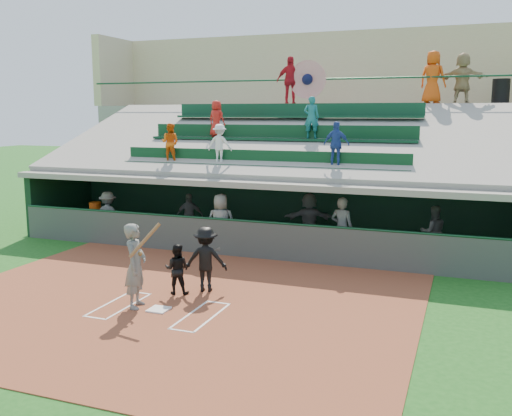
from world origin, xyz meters
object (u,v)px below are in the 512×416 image
at_px(home_plate, 159,309).
at_px(batter_at_plate, 136,265).
at_px(catcher, 177,269).
at_px(water_cooler, 95,208).
at_px(white_table, 94,224).
at_px(trash_bin, 501,92).

xyz_separation_m(home_plate, batter_at_plate, (-0.56, 0.02, 0.94)).
bearing_deg(batter_at_plate, home_plate, -1.84).
bearing_deg(catcher, home_plate, 84.50).
xyz_separation_m(batter_at_plate, water_cooler, (-5.37, 5.91, 0.04)).
distance_m(home_plate, catcher, 1.33).
distance_m(batter_at_plate, white_table, 8.03).
bearing_deg(trash_bin, white_table, -150.85).
height_order(home_plate, trash_bin, trash_bin).
xyz_separation_m(catcher, white_table, (-5.82, 4.73, -0.20)).
xyz_separation_m(home_plate, water_cooler, (-5.93, 5.93, 0.98)).
xyz_separation_m(home_plate, white_table, (-6.00, 5.91, 0.39)).
distance_m(catcher, water_cooler, 7.48).
bearing_deg(trash_bin, home_plate, -118.43).
height_order(catcher, water_cooler, catcher).
distance_m(catcher, white_table, 7.50).
height_order(water_cooler, trash_bin, trash_bin).
height_order(white_table, water_cooler, water_cooler).
bearing_deg(white_table, catcher, -44.98).
bearing_deg(trash_bin, water_cooler, -150.82).
xyz_separation_m(catcher, water_cooler, (-5.76, 4.75, 0.39)).
bearing_deg(water_cooler, catcher, -39.55).
relative_size(home_plate, trash_bin, 0.45).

